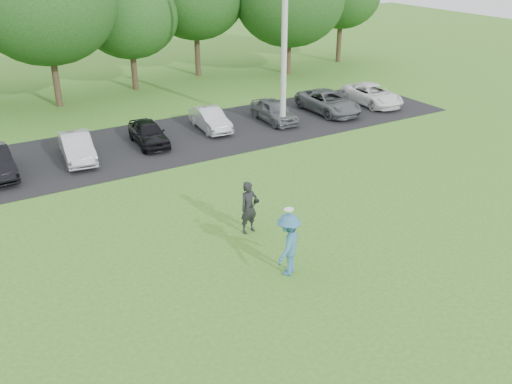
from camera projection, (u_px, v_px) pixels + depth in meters
ground at (319, 277)px, 16.23m from camera, size 100.00×100.00×0.00m
parking_lot at (150, 144)px, 26.34m from camera, size 32.00×6.50×0.03m
utility_pole at (285, 28)px, 26.37m from camera, size 0.28×0.28×9.75m
frisbee_player at (288, 244)px, 16.06m from camera, size 1.39×1.29×2.08m
camera_bystander at (249, 207)px, 18.34m from camera, size 0.69×0.50×1.76m
parked_cars at (182, 128)px, 26.70m from camera, size 28.47×4.40×1.16m
tree_row at (105, 9)px, 32.61m from camera, size 42.39×9.85×8.64m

